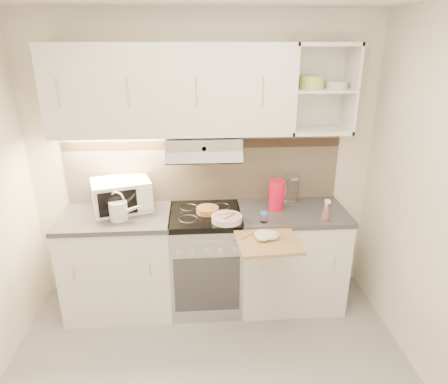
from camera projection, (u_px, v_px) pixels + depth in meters
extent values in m
cube|color=white|center=(204.00, 163.00, 3.52)|extent=(3.00, 0.04, 2.50)
cube|color=#C6B299|center=(204.00, 166.00, 3.52)|extent=(2.40, 0.02, 0.64)
cube|color=#34261C|center=(203.00, 144.00, 3.44)|extent=(2.40, 0.01, 0.08)
cube|color=white|center=(170.00, 90.00, 3.11)|extent=(1.90, 0.34, 0.70)
cube|color=white|center=(321.00, 88.00, 3.19)|extent=(0.50, 0.34, 0.70)
cylinder|color=#A1CE4F|center=(312.00, 82.00, 3.17)|extent=(0.19, 0.19, 0.10)
cylinder|color=silver|center=(336.00, 85.00, 3.19)|extent=(0.18, 0.18, 0.06)
cube|color=#B7B7BC|center=(204.00, 143.00, 3.25)|extent=(0.60, 0.40, 0.12)
cube|color=white|center=(120.00, 264.00, 3.48)|extent=(0.90, 0.60, 0.86)
cube|color=#47474C|center=(115.00, 217.00, 3.32)|extent=(0.92, 0.62, 0.04)
cube|color=white|center=(289.00, 258.00, 3.58)|extent=(0.90, 0.60, 0.86)
cube|color=#47474C|center=(292.00, 212.00, 3.42)|extent=(0.92, 0.62, 0.04)
cube|color=#B7B7BC|center=(206.00, 262.00, 3.54)|extent=(0.60, 0.58, 0.85)
cube|color=black|center=(205.00, 215.00, 3.37)|extent=(0.60, 0.60, 0.05)
cube|color=white|center=(121.00, 195.00, 3.38)|extent=(0.55, 0.47, 0.27)
cube|color=black|center=(118.00, 203.00, 3.22)|extent=(0.30, 0.10, 0.20)
cylinder|color=silver|center=(118.00, 211.00, 3.21)|extent=(0.15, 0.15, 0.16)
cone|color=silver|center=(131.00, 209.00, 3.18)|extent=(0.20, 0.10, 0.12)
torus|color=silver|center=(117.00, 199.00, 3.17)|extent=(0.13, 0.06, 0.13)
cylinder|color=silver|center=(227.00, 220.00, 3.21)|extent=(0.25, 0.25, 0.01)
cylinder|color=silver|center=(227.00, 218.00, 3.20)|extent=(0.25, 0.25, 0.01)
cylinder|color=silver|center=(227.00, 217.00, 3.19)|extent=(0.25, 0.25, 0.01)
cube|color=silver|center=(227.00, 216.00, 3.19)|extent=(0.16, 0.08, 0.01)
cylinder|color=tan|center=(208.00, 210.00, 3.36)|extent=(0.19, 0.19, 0.05)
cylinder|color=red|center=(277.00, 195.00, 3.39)|extent=(0.13, 0.13, 0.26)
cube|color=red|center=(284.00, 191.00, 3.38)|extent=(0.02, 0.03, 0.11)
cylinder|color=white|center=(291.00, 190.00, 3.56)|extent=(0.12, 0.12, 0.22)
cylinder|color=#B7B7BC|center=(292.00, 177.00, 3.52)|extent=(0.13, 0.13, 0.02)
cylinder|color=white|center=(264.00, 218.00, 3.18)|extent=(0.05, 0.05, 0.07)
cylinder|color=#267CC2|center=(264.00, 213.00, 3.16)|extent=(0.06, 0.06, 0.02)
cone|color=pink|center=(326.00, 213.00, 3.20)|extent=(0.07, 0.07, 0.12)
cube|color=tan|center=(268.00, 242.00, 2.93)|extent=(0.48, 0.44, 0.02)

